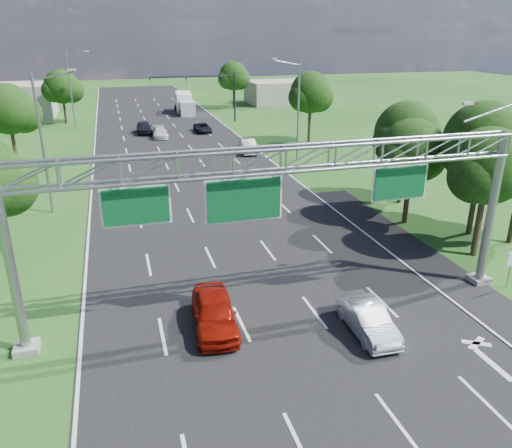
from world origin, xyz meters
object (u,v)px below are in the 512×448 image
object	(u,v)px
traffic_signal	(211,86)
silver_sedan	(367,319)
sign_gantry	(285,173)
red_coupe	(214,312)
box_truck	(185,103)
regulatory_sign	(512,262)

from	to	relation	value
traffic_signal	silver_sedan	world-z (taller)	traffic_signal
sign_gantry	traffic_signal	size ratio (longest dim) A/B	1.92
red_coupe	box_truck	bearing A→B (deg)	87.64
red_coupe	silver_sedan	world-z (taller)	red_coupe
box_truck	red_coupe	bearing A→B (deg)	-92.34
regulatory_sign	box_truck	world-z (taller)	box_truck
sign_gantry	traffic_signal	bearing A→B (deg)	82.32
silver_sedan	regulatory_sign	bearing A→B (deg)	11.72
sign_gantry	silver_sedan	distance (m)	7.42
traffic_signal	red_coupe	size ratio (longest dim) A/B	2.63
regulatory_sign	traffic_signal	distance (m)	54.37
regulatory_sign	silver_sedan	xyz separation A→B (m)	(-8.99, -1.64, -0.83)
sign_gantry	silver_sedan	xyz separation A→B (m)	(3.08, -2.66, -6.21)
sign_gantry	traffic_signal	distance (m)	53.51
red_coupe	silver_sedan	xyz separation A→B (m)	(6.45, -2.22, -0.11)
sign_gantry	red_coupe	xyz separation A→B (m)	(-3.37, -0.43, -6.10)
traffic_signal	regulatory_sign	bearing A→B (deg)	-84.80
regulatory_sign	red_coupe	world-z (taller)	regulatory_sign
sign_gantry	regulatory_sign	size ratio (longest dim) A/B	11.19
traffic_signal	box_truck	distance (m)	11.13
sign_gantry	box_truck	world-z (taller)	sign_gantry
traffic_signal	red_coupe	world-z (taller)	traffic_signal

